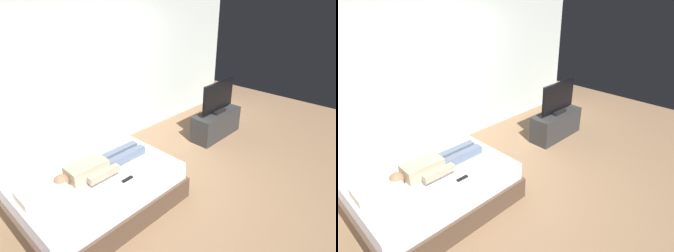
{
  "view_description": "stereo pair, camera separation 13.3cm",
  "coord_description": "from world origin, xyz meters",
  "views": [
    {
      "loc": [
        -2.35,
        -2.35,
        2.61
      ],
      "look_at": [
        0.54,
        0.35,
        0.69
      ],
      "focal_mm": 30.39,
      "sensor_mm": 36.0,
      "label": 1
    },
    {
      "loc": [
        -2.25,
        -2.45,
        2.61
      ],
      "look_at": [
        0.54,
        0.35,
        0.69
      ],
      "focal_mm": 30.39,
      "sensor_mm": 36.0,
      "label": 2
    }
  ],
  "objects": [
    {
      "name": "ground_plane",
      "position": [
        0.0,
        0.0,
        0.0
      ],
      "size": [
        10.0,
        10.0,
        0.0
      ],
      "primitive_type": "plane",
      "color": "#8C6B4C"
    },
    {
      "name": "bed",
      "position": [
        -0.83,
        0.35,
        0.26
      ],
      "size": [
        1.95,
        1.53,
        0.54
      ],
      "color": "brown",
      "rests_on": "ground"
    },
    {
      "name": "remote",
      "position": [
        -0.65,
        -0.09,
        0.55
      ],
      "size": [
        0.15,
        0.04,
        0.02
      ],
      "primitive_type": "cube",
      "color": "black",
      "rests_on": "bed"
    },
    {
      "name": "pillow",
      "position": [
        -1.48,
        0.35,
        0.6
      ],
      "size": [
        0.48,
        0.34,
        0.12
      ],
      "primitive_type": "cube",
      "color": "silver",
      "rests_on": "bed"
    },
    {
      "name": "back_wall",
      "position": [
        0.4,
        1.64,
        1.4
      ],
      "size": [
        6.4,
        0.1,
        2.8
      ],
      "primitive_type": "cube",
      "color": "silver",
      "rests_on": "ground"
    },
    {
      "name": "tv",
      "position": [
        1.91,
        0.36,
        0.78
      ],
      "size": [
        0.88,
        0.2,
        0.59
      ],
      "color": "black",
      "rests_on": "tv_stand"
    },
    {
      "name": "person",
      "position": [
        -0.8,
        0.31,
        0.62
      ],
      "size": [
        1.26,
        0.46,
        0.18
      ],
      "color": "tan",
      "rests_on": "bed"
    },
    {
      "name": "tv_stand",
      "position": [
        1.91,
        0.36,
        0.25
      ],
      "size": [
        1.1,
        0.4,
        0.5
      ],
      "primitive_type": "cube",
      "color": "#2D2D2D",
      "rests_on": "ground"
    }
  ]
}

